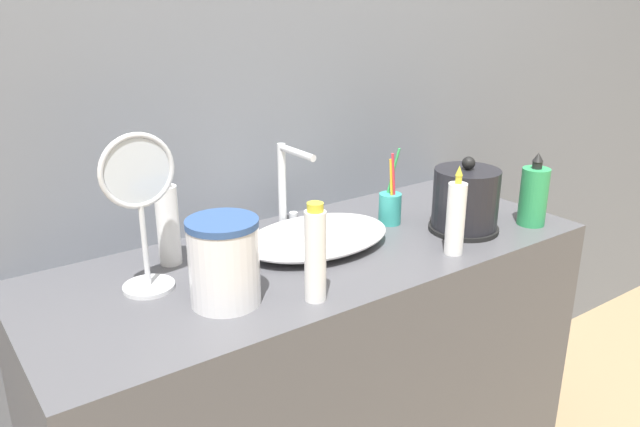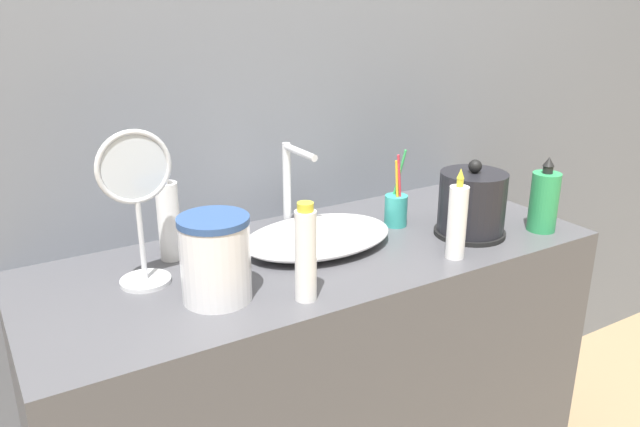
{
  "view_description": "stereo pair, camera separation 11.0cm",
  "coord_description": "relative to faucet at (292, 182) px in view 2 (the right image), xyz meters",
  "views": [
    {
      "loc": [
        -0.83,
        -0.88,
        1.49
      ],
      "look_at": [
        0.0,
        0.28,
        0.97
      ],
      "focal_mm": 35.0,
      "sensor_mm": 36.0,
      "label": 1
    },
    {
      "loc": [
        -0.74,
        -0.94,
        1.49
      ],
      "look_at": [
        0.0,
        0.28,
        0.97
      ],
      "focal_mm": 35.0,
      "sensor_mm": 36.0,
      "label": 2
    }
  ],
  "objects": [
    {
      "name": "wall_back",
      "position": [
        -0.02,
        0.13,
        0.29
      ],
      "size": [
        6.0,
        0.04,
        2.6
      ],
      "color": "slate",
      "rests_on": "ground_plane"
    },
    {
      "name": "vanity_counter",
      "position": [
        -0.02,
        -0.17,
        -0.57
      ],
      "size": [
        1.42,
        0.56,
        0.87
      ],
      "color": "#4C4C51",
      "rests_on": "ground_plane"
    },
    {
      "name": "shampoo_bottle",
      "position": [
        0.25,
        -0.37,
        -0.04
      ],
      "size": [
        0.05,
        0.05,
        0.22
      ],
      "color": "white",
      "rests_on": "vanity_counter"
    },
    {
      "name": "hand_cream_bottle",
      "position": [
        -0.17,
        -0.37,
        -0.03
      ],
      "size": [
        0.05,
        0.05,
        0.21
      ],
      "color": "white",
      "rests_on": "vanity_counter"
    },
    {
      "name": "electric_kettle",
      "position": [
        0.39,
        -0.28,
        -0.05
      ],
      "size": [
        0.19,
        0.19,
        0.21
      ],
      "color": "black",
      "rests_on": "vanity_counter"
    },
    {
      "name": "vanity_mirror",
      "position": [
        -0.44,
        -0.12,
        0.06
      ],
      "size": [
        0.16,
        0.11,
        0.35
      ],
      "color": "silver",
      "rests_on": "vanity_counter"
    },
    {
      "name": "water_pitcher",
      "position": [
        -0.33,
        -0.27,
        -0.04
      ],
      "size": [
        0.15,
        0.15,
        0.18
      ],
      "color": "silver",
      "rests_on": "vanity_counter"
    },
    {
      "name": "mouthwash_bottle",
      "position": [
        0.58,
        -0.35,
        -0.05
      ],
      "size": [
        0.08,
        0.08,
        0.2
      ],
      "color": "#2D9956",
      "rests_on": "vanity_counter"
    },
    {
      "name": "sink_basin",
      "position": [
        -0.0,
        -0.14,
        -0.11
      ],
      "size": [
        0.4,
        0.27,
        0.06
      ],
      "color": "white",
      "rests_on": "vanity_counter"
    },
    {
      "name": "lotion_bottle",
      "position": [
        -0.34,
        -0.02,
        -0.04
      ],
      "size": [
        0.05,
        0.05,
        0.23
      ],
      "color": "white",
      "rests_on": "vanity_counter"
    },
    {
      "name": "toothbrush_cup",
      "position": [
        0.26,
        -0.12,
        -0.09
      ],
      "size": [
        0.06,
        0.06,
        0.21
      ],
      "color": "teal",
      "rests_on": "vanity_counter"
    },
    {
      "name": "faucet",
      "position": [
        0.0,
        0.0,
        0.0
      ],
      "size": [
        0.06,
        0.16,
        0.24
      ],
      "color": "silver",
      "rests_on": "vanity_counter"
    }
  ]
}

